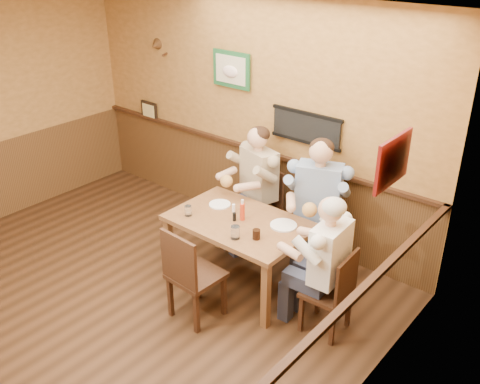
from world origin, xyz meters
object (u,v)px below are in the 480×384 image
Objects in this scene: chair_back_left at (259,207)px; diner_white_elder at (328,274)px; chair_back_right at (316,230)px; water_glass_left at (188,211)px; dining_table at (239,228)px; diner_blue_polo at (317,213)px; water_glass_mid at (235,232)px; chair_near_side at (196,273)px; hot_sauce_bottle at (242,211)px; salt_shaker at (234,208)px; diner_tan_shirt at (259,192)px; pepper_shaker at (234,217)px; chair_right_end at (327,291)px; cola_tumbler at (256,234)px.

chair_back_left is 1.68m from diner_white_elder.
chair_back_right is 0.78× the size of diner_white_elder.
diner_white_elder is 1.57m from water_glass_left.
dining_table is 0.87m from diner_blue_polo.
water_glass_mid is at bearing -125.28° from chair_back_right.
diner_white_elder reaches higher than dining_table.
diner_blue_polo is at bearing 75.82° from water_glass_mid.
diner_blue_polo is (0.43, 1.41, 0.20)m from chair_near_side.
hot_sauce_bottle reaches higher than salt_shaker.
diner_blue_polo is at bearing 47.28° from water_glass_left.
chair_back_right is 0.70× the size of diner_blue_polo.
hot_sauce_bottle is (-0.01, 0.70, 0.37)m from chair_near_side.
chair_near_side is at bearing -39.89° from water_glass_left.
diner_blue_polo is at bearing 46.01° from salt_shaker.
diner_tan_shirt is 1.22m from water_glass_mid.
chair_back_left is 10.29× the size of pepper_shaker.
diner_white_elder is 0.94m from water_glass_mid.
chair_back_right is at bearing -145.16° from chair_right_end.
water_glass_mid reaches higher than water_glass_left.
chair_right_end is 0.89× the size of chair_near_side.
chair_back_right reaches higher than salt_shaker.
dining_table is at bearing 123.52° from water_glass_mid.
chair_near_side is 0.79× the size of diner_white_elder.
chair_back_right is 4.69× the size of hot_sauce_bottle.
chair_near_side reaches higher than chair_back_right.
diner_white_elder reaches higher than chair_near_side.
chair_back_right is at bearing 83.51° from cola_tumbler.
water_glass_mid reaches higher than dining_table.
salt_shaker is at bearing -155.09° from chair_back_right.
dining_table is 10.83× the size of water_glass_mid.
chair_right_end is 4.23× the size of hot_sauce_bottle.
diner_tan_shirt reaches higher than hot_sauce_bottle.
hot_sauce_bottle is (0.48, 0.28, 0.05)m from water_glass_left.
chair_back_left is at bearing 84.22° from water_glass_left.
diner_tan_shirt is 15.45× the size of salt_shaker.
diner_white_elder reaches higher than chair_right_end.
chair_back_left is 1.67m from chair_right_end.
chair_back_right is at bearing 46.01° from salt_shaker.
chair_right_end is 1.68m from diner_tan_shirt.
chair_back_left is 4.48× the size of hot_sauce_bottle.
diner_blue_polo is at bearing 0.00° from chair_back_right.
water_glass_mid is 0.64× the size of hot_sauce_bottle.
chair_back_right reaches higher than pepper_shaker.
chair_near_side reaches higher than dining_table.
diner_tan_shirt is (-0.36, 0.78, -0.01)m from dining_table.
chair_back_right is 0.83m from diner_tan_shirt.
diner_blue_polo is 1.11× the size of diner_white_elder.
diner_tan_shirt reaches higher than water_glass_mid.
cola_tumbler is at bearing -19.24° from pepper_shaker.
cola_tumbler is at bearing -28.13° from salt_shaker.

